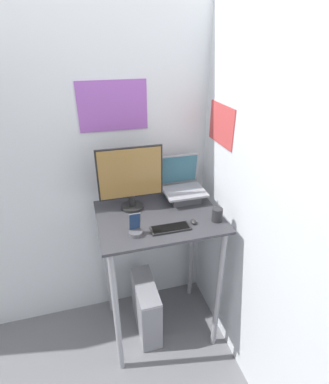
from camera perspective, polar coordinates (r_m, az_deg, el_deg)
name	(u,v)px	position (r m, az deg, el deg)	size (l,w,h in m)	color
ground_plane	(171,360)	(2.71, 1.24, -29.29)	(12.00, 12.00, 0.00)	slate
wall_back	(145,172)	(2.42, -3.72, 3.89)	(6.00, 0.06, 2.60)	silver
wall_side_right	(251,209)	(1.97, 16.19, -3.05)	(0.06, 6.00, 2.60)	silver
desk	(159,243)	(2.27, -1.05, -9.77)	(0.86, 0.67, 1.14)	#333338
laptop	(183,190)	(2.31, 3.63, 0.43)	(0.31, 0.28, 0.33)	#4C4C51
monitor	(131,179)	(2.12, -6.47, 2.51)	(0.46, 0.17, 0.47)	black
keyboard	(170,228)	(1.98, 1.12, -6.90)	(0.26, 0.10, 0.02)	black
mouse	(193,222)	(2.04, 5.52, -5.63)	(0.04, 0.06, 0.03)	#262626
cell_phone	(135,230)	(1.92, -5.56, -7.15)	(0.09, 0.09, 0.16)	#4C4C51
computer_tower	(146,307)	(2.70, -3.53, -21.01)	(0.16, 0.47, 0.49)	gray
mug	(217,215)	(2.08, 10.00, -4.28)	(0.07, 0.07, 0.09)	#262628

